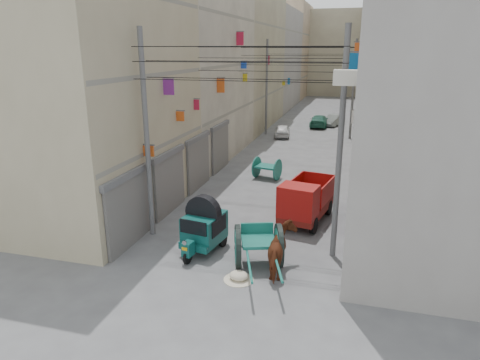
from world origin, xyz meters
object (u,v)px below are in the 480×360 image
(tonga_cart, at_px, (258,245))
(distant_car_white, at_px, (282,131))
(mini_truck, at_px, (304,204))
(feed_sack, at_px, (239,276))
(second_cart, at_px, (267,168))
(distant_car_green, at_px, (319,121))
(horse, at_px, (282,251))
(distant_car_grey, at_px, (334,120))
(auto_rickshaw, at_px, (204,226))

(tonga_cart, bearing_deg, distant_car_white, 79.26)
(tonga_cart, height_order, mini_truck, mini_truck)
(mini_truck, distance_m, feed_sack, 5.46)
(tonga_cart, distance_m, feed_sack, 1.32)
(second_cart, xyz_separation_m, distant_car_green, (1.30, 18.21, -0.09))
(horse, xyz_separation_m, distant_car_white, (-4.03, 23.02, -0.29))
(tonga_cart, height_order, distant_car_green, tonga_cart)
(mini_truck, distance_m, second_cart, 6.84)
(feed_sack, bearing_deg, second_cart, 97.35)
(distant_car_grey, bearing_deg, auto_rickshaw, -76.90)
(distant_car_white, bearing_deg, tonga_cart, 89.62)
(mini_truck, relative_size, horse, 1.91)
(horse, bearing_deg, distant_car_green, -92.20)
(horse, bearing_deg, second_cart, -80.53)
(tonga_cart, relative_size, distant_car_grey, 1.11)
(distant_car_grey, bearing_deg, distant_car_green, -122.49)
(second_cart, xyz_separation_m, distant_car_white, (-1.28, 12.44, -0.13))
(horse, distance_m, distant_car_green, 28.83)
(mini_truck, bearing_deg, distant_car_green, 104.60)
(second_cart, distance_m, horse, 10.93)
(tonga_cart, bearing_deg, second_cart, 81.66)
(mini_truck, xyz_separation_m, distant_car_grey, (-0.30, 25.42, -0.40))
(second_cart, bearing_deg, distant_car_green, 97.91)
(auto_rickshaw, xyz_separation_m, tonga_cart, (2.23, -0.68, -0.17))
(tonga_cart, height_order, distant_car_grey, tonga_cart)
(feed_sack, bearing_deg, auto_rickshaw, 136.08)
(mini_truck, relative_size, distant_car_grey, 1.14)
(auto_rickshaw, bearing_deg, tonga_cart, -7.94)
(mini_truck, bearing_deg, horse, -81.18)
(mini_truck, distance_m, distant_car_green, 24.44)
(second_cart, bearing_deg, tonga_cart, -67.70)
(distant_car_grey, bearing_deg, tonga_cart, -72.45)
(feed_sack, bearing_deg, distant_car_green, 90.32)
(auto_rickshaw, bearing_deg, distant_car_grey, 93.22)
(auto_rickshaw, bearing_deg, horse, -7.94)
(auto_rickshaw, relative_size, distant_car_green, 0.61)
(second_cart, height_order, distant_car_grey, second_cart)
(horse, distance_m, distant_car_grey, 29.83)
(distant_car_green, bearing_deg, feed_sack, 91.19)
(horse, bearing_deg, auto_rickshaw, -22.09)
(second_cart, height_order, distant_car_green, second_cart)
(auto_rickshaw, bearing_deg, distant_car_white, 101.46)
(second_cart, height_order, feed_sack, second_cart)
(mini_truck, xyz_separation_m, distant_car_white, (-4.18, 18.62, -0.41))
(mini_truck, relative_size, distant_car_green, 0.95)
(auto_rickshaw, xyz_separation_m, distant_car_green, (1.66, 27.84, -0.40))
(distant_car_grey, relative_size, distant_car_green, 0.83)
(auto_rickshaw, distance_m, distant_car_green, 27.89)
(second_cart, relative_size, distant_car_green, 0.42)
(distant_car_white, bearing_deg, horse, 91.65)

